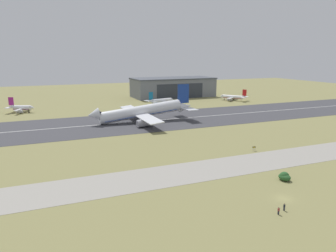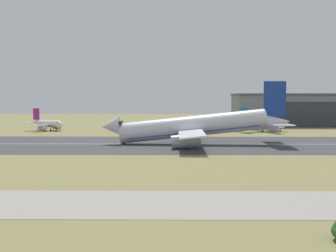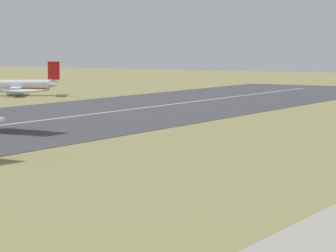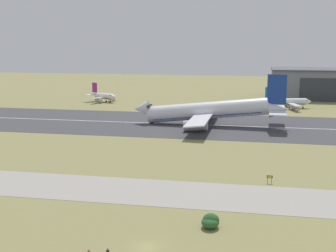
{
  "view_description": "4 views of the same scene",
  "coord_description": "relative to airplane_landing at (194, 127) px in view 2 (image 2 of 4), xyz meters",
  "views": [
    {
      "loc": [
        -56.1,
        -59.02,
        35.12
      ],
      "look_at": [
        -2.28,
        69.28,
        4.87
      ],
      "focal_mm": 35.0,
      "sensor_mm": 36.0,
      "label": 1
    },
    {
      "loc": [
        -8.8,
        -37.18,
        14.65
      ],
      "look_at": [
        -10.0,
        73.06,
        7.7
      ],
      "focal_mm": 50.0,
      "sensor_mm": 36.0,
      "label": 2
    },
    {
      "loc": [
        -70.47,
        11.29,
        13.75
      ],
      "look_at": [
        -0.33,
        54.65,
        5.26
      ],
      "focal_mm": 85.0,
      "sensor_mm": 36.0,
      "label": 3
    },
    {
      "loc": [
        16.37,
        -65.49,
        31.42
      ],
      "look_at": [
        -11.12,
        73.01,
        5.34
      ],
      "focal_mm": 50.0,
      "sensor_mm": 36.0,
      "label": 4
    }
  ],
  "objects": [
    {
      "name": "airplane_parked_east",
      "position": [
        -60.05,
        56.21,
        -2.41
      ],
      "size": [
        17.91,
        17.78,
        9.59
      ],
      "color": "white",
      "rests_on": "ground_plane"
    },
    {
      "name": "airplane_parked_centre",
      "position": [
        31.45,
        50.68,
        -2.35
      ],
      "size": [
        23.78,
        24.55,
        10.08
      ],
      "color": "silver",
      "rests_on": "ground_plane"
    },
    {
      "name": "airplane_landing",
      "position": [
        0.0,
        0.0,
        0.0
      ],
      "size": [
        58.4,
        56.11,
        19.35
      ],
      "color": "silver",
      "rests_on": "ground_plane"
    },
    {
      "name": "runway_centreline",
      "position": [
        2.4,
        0.47,
        -5.32
      ],
      "size": [
        326.47,
        0.7,
        0.01
      ],
      "primitive_type": "cube",
      "color": "silver",
      "rests_on": "runway_strip"
    },
    {
      "name": "hangar_building",
      "position": [
        59.07,
        93.21,
        2.7
      ],
      "size": [
        69.47,
        30.88,
        16.14
      ],
      "color": "slate",
      "rests_on": "ground_plane"
    },
    {
      "name": "ground_plane",
      "position": [
        2.4,
        -52.57,
        -5.39
      ],
      "size": [
        602.75,
        602.75,
        0.0
      ],
      "primitive_type": "plane",
      "color": "olive"
    },
    {
      "name": "runway_strip",
      "position": [
        2.4,
        0.47,
        -5.36
      ],
      "size": [
        362.75,
        53.01,
        0.06
      ],
      "primitive_type": "cube",
      "color": "#3D3D42",
      "rests_on": "ground_plane"
    },
    {
      "name": "taxiway_road",
      "position": [
        2.4,
        -79.66,
        -5.36
      ],
      "size": [
        272.06,
        17.04,
        0.05
      ],
      "primitive_type": "cube",
      "color": "gray",
      "rests_on": "ground_plane"
    }
  ]
}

